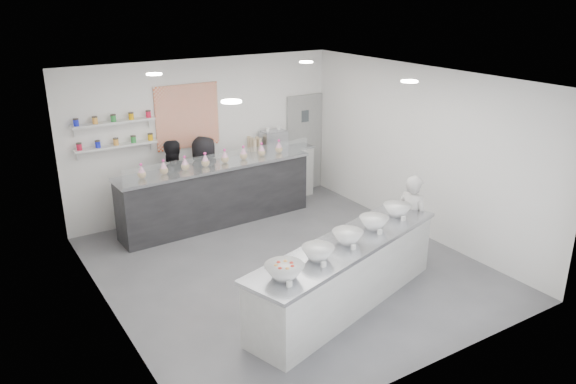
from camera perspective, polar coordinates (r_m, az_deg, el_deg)
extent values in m
plane|color=#515156|center=(9.08, -0.04, -7.64)|extent=(6.00, 6.00, 0.00)
plane|color=white|center=(8.14, -0.04, 11.43)|extent=(6.00, 6.00, 0.00)
plane|color=white|center=(11.04, -8.41, 5.56)|extent=(5.50, 0.00, 5.50)
plane|color=white|center=(7.49, -18.15, -2.30)|extent=(0.00, 6.00, 6.00)
plane|color=white|center=(10.16, 13.23, 3.98)|extent=(0.00, 6.00, 6.00)
cube|color=gray|center=(12.21, 1.66, 4.98)|extent=(0.88, 0.04, 2.10)
cube|color=#E24007|center=(10.79, -10.18, 7.58)|extent=(1.25, 0.03, 1.20)
cube|color=silver|center=(10.37, -17.07, 4.51)|extent=(1.45, 0.22, 0.04)
cube|color=silver|center=(10.27, -17.31, 6.77)|extent=(1.45, 0.22, 0.04)
cylinder|color=white|center=(6.60, -5.77, 9.13)|extent=(0.24, 0.24, 0.02)
cylinder|color=white|center=(8.22, 12.24, 10.93)|extent=(0.24, 0.24, 0.02)
cylinder|color=white|center=(8.97, -13.44, 11.57)|extent=(0.24, 0.24, 0.02)
cylinder|color=white|center=(10.23, 1.86, 13.07)|extent=(0.24, 0.24, 0.02)
cube|color=#B3B2AE|center=(7.92, 5.93, -8.27)|extent=(3.58, 1.77, 0.96)
cube|color=black|center=(10.58, -7.24, -0.24)|extent=(3.77, 0.83, 1.16)
cube|color=white|center=(10.07, -6.56, 3.17)|extent=(3.69, 0.15, 0.32)
cube|color=#B3B2AE|center=(11.81, -0.87, 1.89)|extent=(1.46, 0.46, 1.08)
cube|color=#93969E|center=(11.53, -1.49, 5.24)|extent=(0.51, 0.35, 0.39)
imported|color=#BAB6B3|center=(9.14, 12.47, -2.79)|extent=(0.46, 0.61, 1.49)
imported|color=black|center=(10.56, -11.69, 0.85)|extent=(0.85, 0.70, 1.64)
imported|color=black|center=(10.70, -8.40, 1.31)|extent=(0.91, 0.70, 1.65)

